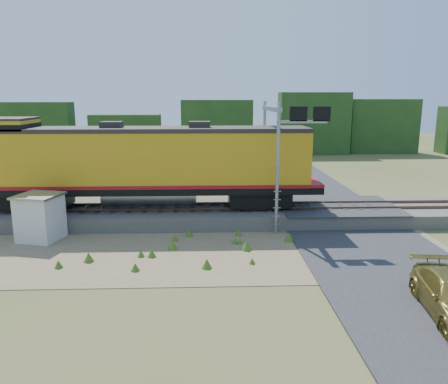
{
  "coord_description": "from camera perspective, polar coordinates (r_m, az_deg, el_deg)",
  "views": [
    {
      "loc": [
        -0.83,
        -19.36,
        7.25
      ],
      "look_at": [
        0.01,
        3.0,
        2.4
      ],
      "focal_mm": 35.0,
      "sensor_mm": 36.0,
      "label": 1
    }
  ],
  "objects": [
    {
      "name": "weed_clumps",
      "position": [
        20.94,
        -9.43,
        -8.2
      ],
      "size": [
        15.0,
        6.2,
        0.56
      ],
      "primitive_type": null,
      "color": "#42681D",
      "rests_on": "ground"
    },
    {
      "name": "signal_gantry",
      "position": [
        25.1,
        7.15,
        7.63
      ],
      "size": [
        2.79,
        6.2,
        7.03
      ],
      "color": "gray",
      "rests_on": "ground"
    },
    {
      "name": "shed",
      "position": [
        24.4,
        -22.89,
        -3.05
      ],
      "size": [
        2.47,
        2.47,
        2.42
      ],
      "rotation": [
        0.0,
        0.0,
        -0.24
      ],
      "color": "silver",
      "rests_on": "ground"
    },
    {
      "name": "dirt_shoulder",
      "position": [
        21.17,
        -5.23,
        -7.81
      ],
      "size": [
        26.0,
        8.0,
        0.03
      ],
      "primitive_type": "cube",
      "color": "#8C7754",
      "rests_on": "ground"
    },
    {
      "name": "ground",
      "position": [
        20.69,
        0.29,
        -8.28
      ],
      "size": [
        140.0,
        140.0,
        0.0
      ],
      "primitive_type": "plane",
      "color": "#475123",
      "rests_on": "ground"
    },
    {
      "name": "ballast",
      "position": [
        26.28,
        -0.26,
        -2.88
      ],
      "size": [
        70.0,
        5.0,
        0.8
      ],
      "primitive_type": "cube",
      "color": "slate",
      "rests_on": "ground"
    },
    {
      "name": "locomotive",
      "position": [
        25.91,
        -10.5,
        3.74
      ],
      "size": [
        20.09,
        3.06,
        5.18
      ],
      "color": "black",
      "rests_on": "rails"
    },
    {
      "name": "road",
      "position": [
        22.73,
        18.26,
        -6.78
      ],
      "size": [
        7.0,
        66.0,
        0.86
      ],
      "color": "#38383A",
      "rests_on": "ground"
    },
    {
      "name": "rails",
      "position": [
        26.16,
        -0.26,
        -1.86
      ],
      "size": [
        70.0,
        1.54,
        0.16
      ],
      "color": "brown",
      "rests_on": "ballast"
    },
    {
      "name": "tree_line_north",
      "position": [
        57.52,
        -1.33,
        8.06
      ],
      "size": [
        130.0,
        3.0,
        6.5
      ],
      "color": "#1F3D16",
      "rests_on": "ground"
    }
  ]
}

